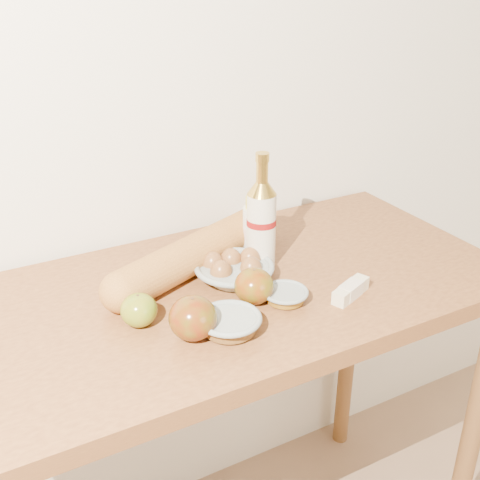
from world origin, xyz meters
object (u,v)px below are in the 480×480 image
(table, at_px, (234,333))
(bourbon_bottle, at_px, (261,222))
(cream_bottle, at_px, (258,228))
(baguette, at_px, (195,253))
(egg_bowl, at_px, (234,270))

(table, height_order, bourbon_bottle, bourbon_bottle)
(cream_bottle, xyz_separation_m, baguette, (-0.16, -0.01, -0.02))
(bourbon_bottle, relative_size, cream_bottle, 1.86)
(cream_bottle, bearing_deg, table, -120.33)
(cream_bottle, distance_m, egg_bowl, 0.14)
(cream_bottle, height_order, egg_bowl, cream_bottle)
(bourbon_bottle, xyz_separation_m, baguette, (-0.14, 0.05, -0.07))
(bourbon_bottle, bearing_deg, baguette, 137.35)
(bourbon_bottle, xyz_separation_m, egg_bowl, (-0.08, -0.03, -0.08))
(egg_bowl, height_order, baguette, baguette)
(egg_bowl, bearing_deg, cream_bottle, 37.41)
(table, bearing_deg, egg_bowl, 58.82)
(bourbon_bottle, height_order, cream_bottle, bourbon_bottle)
(bourbon_bottle, distance_m, cream_bottle, 0.07)
(table, relative_size, baguette, 2.38)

